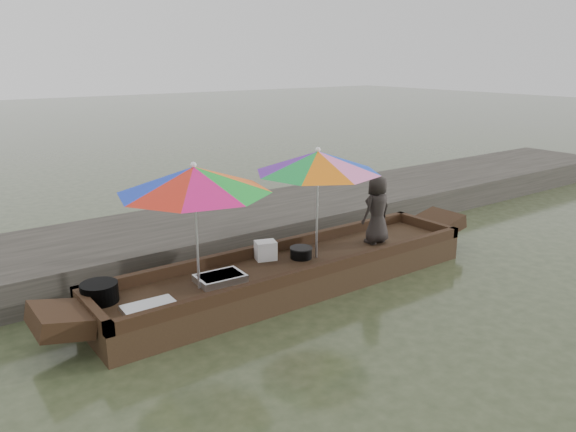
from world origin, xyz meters
TOP-DOWN VIEW (x-y plane):
  - water at (0.00, 0.00)m, footprint 80.00×80.00m
  - dock at (0.00, 2.20)m, footprint 22.00×2.20m
  - boat_hull at (0.00, 0.00)m, footprint 5.53×1.20m
  - cooking_pot at (-2.52, 0.32)m, footprint 0.43×0.43m
  - tray_crayfish at (-1.11, 0.02)m, footprint 0.61×0.44m
  - tray_scallop at (-2.15, -0.26)m, footprint 0.60×0.43m
  - charcoal_grill at (0.23, 0.10)m, footprint 0.30×0.30m
  - supply_bag at (-0.20, 0.35)m, footprint 0.33×0.30m
  - vendor at (1.55, -0.03)m, footprint 0.52×0.36m
  - umbrella_bow at (-1.41, 0.00)m, footprint 2.08×2.08m
  - umbrella_stern at (0.42, 0.00)m, footprint 1.92×1.92m

SIDE VIEW (x-z plane):
  - water at x=0.00m, z-range 0.00..0.00m
  - boat_hull at x=0.00m, z-range 0.00..0.35m
  - dock at x=0.00m, z-range 0.00..0.50m
  - tray_scallop at x=-2.15m, z-range 0.35..0.41m
  - tray_crayfish at x=-1.11m, z-range 0.35..0.44m
  - charcoal_grill at x=0.23m, z-range 0.35..0.49m
  - cooking_pot at x=-2.52m, z-range 0.35..0.57m
  - supply_bag at x=-0.20m, z-range 0.35..0.61m
  - vendor at x=1.55m, z-range 0.35..1.39m
  - umbrella_bow at x=-1.41m, z-range 0.35..1.90m
  - umbrella_stern at x=0.42m, z-range 0.35..1.90m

